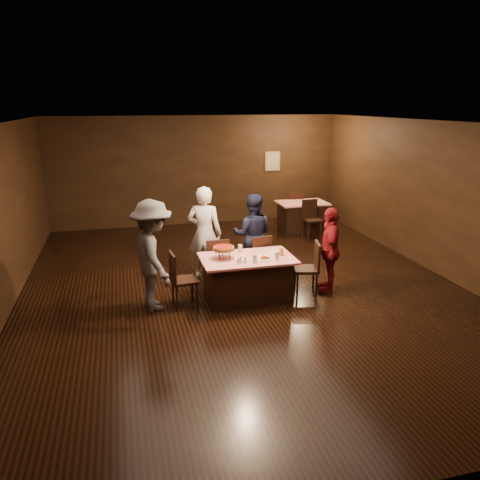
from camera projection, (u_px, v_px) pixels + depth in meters
name	position (u px, v px, depth m)	size (l,w,h in m)	color
room	(242.00, 173.00, 8.21)	(10.00, 10.04, 3.02)	black
main_table	(247.00, 278.00, 8.16)	(1.60, 1.00, 0.77)	red
back_table	(302.00, 216.00, 12.59)	(1.30, 0.90, 0.77)	red
chair_far_left	(216.00, 262.00, 8.74)	(0.42, 0.42, 0.95)	black
chair_far_right	(257.00, 258.00, 8.93)	(0.42, 0.42, 0.95)	black
chair_end_left	(184.00, 279.00, 7.87)	(0.42, 0.42, 0.95)	black
chair_end_right	(306.00, 268.00, 8.40)	(0.42, 0.42, 0.95)	black
chair_back_near	(312.00, 219.00, 11.92)	(0.42, 0.42, 0.95)	black
chair_back_far	(294.00, 208.00, 13.12)	(0.42, 0.42, 0.95)	black
diner_white_jacket	(205.00, 233.00, 8.97)	(0.67, 0.44, 1.84)	silver
diner_navy_hoodie	(253.00, 235.00, 9.24)	(0.80, 0.62, 1.64)	black
diner_grey_knit	(153.00, 255.00, 7.65)	(1.20, 0.69, 1.85)	#5B5B60
diner_red_shirt	(330.00, 250.00, 8.42)	(0.91, 0.38, 1.56)	maroon
pizza_stand	(224.00, 248.00, 7.95)	(0.38, 0.38, 0.22)	black
plate_with_slice	(264.00, 258.00, 7.94)	(0.25, 0.25, 0.06)	white
plate_empty	(275.00, 252.00, 8.32)	(0.25, 0.25, 0.01)	white
glass_front_left	(255.00, 259.00, 7.77)	(0.08, 0.08, 0.14)	silver
glass_front_right	(277.00, 256.00, 7.91)	(0.08, 0.08, 0.14)	silver
glass_amber	(281.00, 252.00, 8.13)	(0.08, 0.08, 0.14)	#BF7F26
glass_back	(240.00, 249.00, 8.30)	(0.08, 0.08, 0.14)	silver
condiments	(241.00, 261.00, 7.73)	(0.17, 0.10, 0.09)	silver
napkin_center	(264.00, 256.00, 8.12)	(0.16, 0.16, 0.01)	white
napkin_left	(240.00, 259.00, 7.97)	(0.16, 0.16, 0.01)	white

